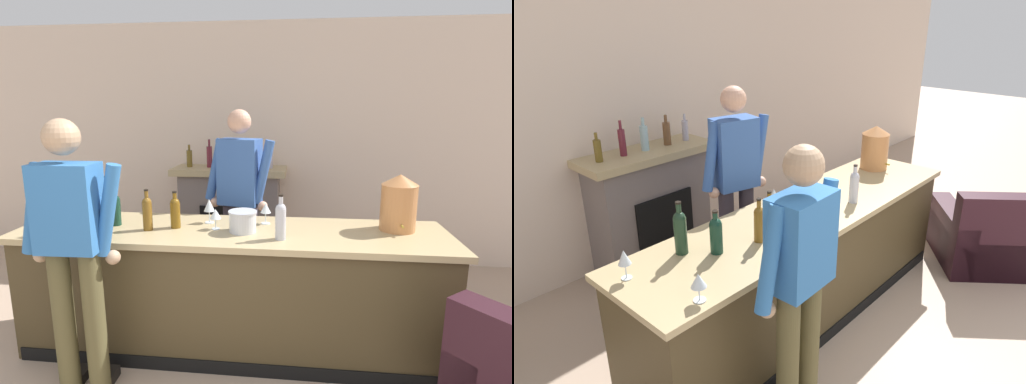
# 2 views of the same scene
# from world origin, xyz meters

# --- Properties ---
(wall_back_panel) EXTENTS (12.00, 0.07, 2.75)m
(wall_back_panel) POSITION_xyz_m (0.00, 4.09, 1.38)
(wall_back_panel) COLOR beige
(wall_back_panel) RESTS_ON ground_plane
(bar_counter) EXTENTS (3.13, 0.78, 0.94)m
(bar_counter) POSITION_xyz_m (0.02, 2.19, 0.47)
(bar_counter) COLOR #443720
(bar_counter) RESTS_ON ground_plane
(fireplace_stone) EXTENTS (1.27, 0.52, 1.46)m
(fireplace_stone) POSITION_xyz_m (-0.27, 3.83, 0.59)
(fireplace_stone) COLOR slate
(fireplace_stone) RESTS_ON ground_plane
(potted_plant_corner) EXTENTS (0.38, 0.40, 0.64)m
(potted_plant_corner) POSITION_xyz_m (-2.18, 3.38, 0.30)
(potted_plant_corner) COLOR #45403F
(potted_plant_corner) RESTS_ON ground_plane
(person_customer) EXTENTS (0.66, 0.31, 1.75)m
(person_customer) POSITION_xyz_m (-0.83, 1.57, 0.97)
(person_customer) COLOR brown
(person_customer) RESTS_ON ground_plane
(person_bartender) EXTENTS (0.65, 0.37, 1.80)m
(person_bartender) POSITION_xyz_m (-0.02, 2.90, 1.00)
(person_bartender) COLOR #352E39
(person_bartender) RESTS_ON ground_plane
(copper_dispenser) EXTENTS (0.26, 0.29, 0.41)m
(copper_dispenser) POSITION_xyz_m (1.23, 2.31, 1.14)
(copper_dispenser) COLOR #BD7945
(copper_dispenser) RESTS_ON bar_counter
(ice_bucket_steel) EXTENTS (0.21, 0.21, 0.15)m
(ice_bucket_steel) POSITION_xyz_m (0.12, 2.15, 1.01)
(ice_bucket_steel) COLOR silver
(ice_bucket_steel) RESTS_ON bar_counter
(wine_bottle_merlot_tall) EXTENTS (0.07, 0.07, 0.31)m
(wine_bottle_merlot_tall) POSITION_xyz_m (0.40, 2.01, 1.08)
(wine_bottle_merlot_tall) COLOR #B3B4BE
(wine_bottle_merlot_tall) RESTS_ON bar_counter
(wine_bottle_rose_blush) EXTENTS (0.07, 0.07, 0.30)m
(wine_bottle_rose_blush) POSITION_xyz_m (-0.57, 2.11, 1.07)
(wine_bottle_rose_blush) COLOR brown
(wine_bottle_rose_blush) RESTS_ON bar_counter
(wine_bottle_cabernet_heavy) EXTENTS (0.07, 0.07, 0.28)m
(wine_bottle_cabernet_heavy) POSITION_xyz_m (-0.39, 2.19, 1.06)
(wine_bottle_cabernet_heavy) COLOR brown
(wine_bottle_cabernet_heavy) RESTS_ON bar_counter
(wine_bottle_port_short) EXTENTS (0.08, 0.08, 0.35)m
(wine_bottle_port_short) POSITION_xyz_m (-1.01, 2.36, 1.09)
(wine_bottle_port_short) COLOR #1C3421
(wine_bottle_port_short) RESTS_ON bar_counter
(wine_bottle_riesling_slim) EXTENTS (0.08, 0.08, 0.29)m
(wine_bottle_riesling_slim) POSITION_xyz_m (-0.86, 2.20, 1.07)
(wine_bottle_riesling_slim) COLOR #143525
(wine_bottle_riesling_slim) RESTS_ON bar_counter
(wine_glass_near_bucket) EXTENTS (0.07, 0.07, 0.18)m
(wine_glass_near_bucket) POSITION_xyz_m (-1.40, 2.36, 1.07)
(wine_glass_near_bucket) COLOR silver
(wine_glass_near_bucket) RESTS_ON bar_counter
(wine_glass_back_row) EXTENTS (0.08, 0.08, 0.16)m
(wine_glass_back_row) POSITION_xyz_m (0.27, 2.36, 1.05)
(wine_glass_back_row) COLOR silver
(wine_glass_back_row) RESTS_ON bar_counter
(wine_glass_front_left) EXTENTS (0.08, 0.08, 0.16)m
(wine_glass_front_left) POSITION_xyz_m (-1.26, 1.89, 1.05)
(wine_glass_front_left) COLOR silver
(wine_glass_front_left) RESTS_ON bar_counter
(wine_glass_by_dispenser) EXTENTS (0.08, 0.08, 0.15)m
(wine_glass_by_dispenser) POSITION_xyz_m (-0.08, 2.18, 1.05)
(wine_glass_by_dispenser) COLOR silver
(wine_glass_by_dispenser) RESTS_ON bar_counter
(wine_glass_mid_counter) EXTENTS (0.08, 0.08, 0.19)m
(wine_glass_mid_counter) POSITION_xyz_m (-0.17, 2.34, 1.07)
(wine_glass_mid_counter) COLOR silver
(wine_glass_mid_counter) RESTS_ON bar_counter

